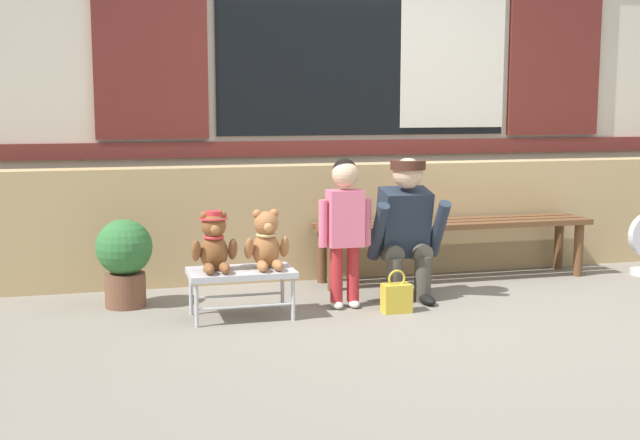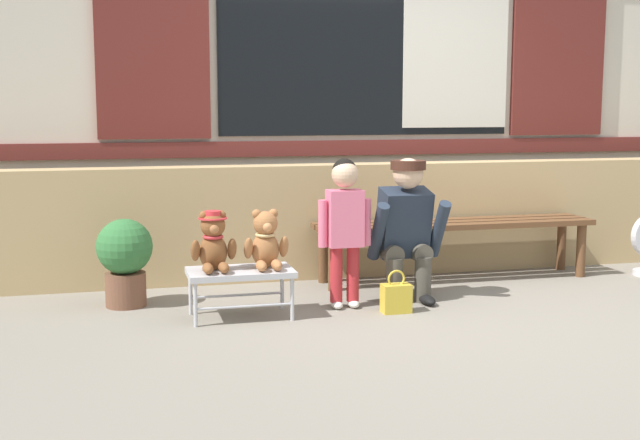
% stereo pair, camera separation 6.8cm
% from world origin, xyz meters
% --- Properties ---
extents(ground_plane, '(60.00, 60.00, 0.00)m').
position_xyz_m(ground_plane, '(0.00, 0.00, 0.00)').
color(ground_plane, gray).
extents(brick_low_wall, '(6.67, 0.25, 0.85)m').
position_xyz_m(brick_low_wall, '(0.00, 1.43, 0.42)').
color(brick_low_wall, tan).
rests_on(brick_low_wall, ground).
extents(shop_facade, '(6.81, 0.26, 3.60)m').
position_xyz_m(shop_facade, '(0.00, 1.94, 1.80)').
color(shop_facade, beige).
rests_on(shop_facade, ground).
extents(wooden_bench_long, '(2.10, 0.40, 0.44)m').
position_xyz_m(wooden_bench_long, '(0.44, 1.06, 0.37)').
color(wooden_bench_long, brown).
rests_on(wooden_bench_long, ground).
extents(small_display_bench, '(0.64, 0.36, 0.30)m').
position_xyz_m(small_display_bench, '(-1.27, 0.35, 0.27)').
color(small_display_bench, '#BCBCC1').
rests_on(small_display_bench, ground).
extents(teddy_bear_with_hat, '(0.28, 0.27, 0.36)m').
position_xyz_m(teddy_bear_with_hat, '(-1.43, 0.35, 0.47)').
color(teddy_bear_with_hat, brown).
rests_on(teddy_bear_with_hat, small_display_bench).
extents(teddy_bear_plain, '(0.28, 0.26, 0.36)m').
position_xyz_m(teddy_bear_plain, '(-1.11, 0.35, 0.46)').
color(teddy_bear_plain, '#A86B3D').
rests_on(teddy_bear_plain, small_display_bench).
extents(child_standing, '(0.35, 0.18, 0.96)m').
position_xyz_m(child_standing, '(-0.59, 0.44, 0.59)').
color(child_standing, '#B7282D').
rests_on(child_standing, ground).
extents(adult_crouching, '(0.50, 0.49, 0.95)m').
position_xyz_m(adult_crouching, '(-0.13, 0.54, 0.48)').
color(adult_crouching, '#4C473D').
rests_on(adult_crouching, ground).
extents(handbag_on_ground, '(0.18, 0.11, 0.27)m').
position_xyz_m(handbag_on_ground, '(-0.31, 0.23, 0.10)').
color(handbag_on_ground, gold).
rests_on(handbag_on_ground, ground).
extents(potted_plant, '(0.36, 0.36, 0.57)m').
position_xyz_m(potted_plant, '(-1.95, 0.82, 0.32)').
color(potted_plant, brown).
rests_on(potted_plant, ground).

